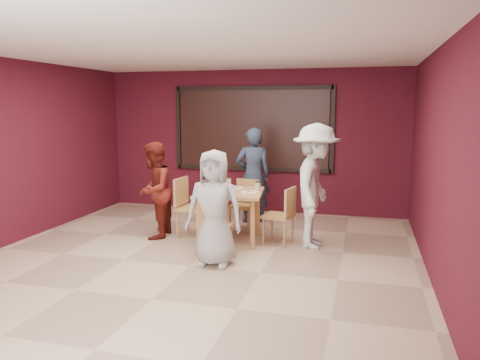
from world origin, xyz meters
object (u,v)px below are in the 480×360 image
(chair_left, at_px, (188,204))
(chair_front, at_px, (215,223))
(diner_left, at_px, (154,190))
(dining_table, at_px, (229,198))
(diner_right, at_px, (316,186))
(chair_back, at_px, (245,202))
(chair_right, at_px, (283,212))
(diner_front, at_px, (214,208))
(diner_back, at_px, (253,175))

(chair_left, bearing_deg, chair_front, -48.72)
(diner_left, bearing_deg, dining_table, 87.59)
(chair_front, relative_size, diner_right, 0.44)
(chair_back, bearing_deg, diner_left, -147.01)
(dining_table, height_order, chair_right, dining_table)
(chair_right, relative_size, diner_front, 0.58)
(chair_right, distance_m, diner_left, 2.07)
(diner_front, xyz_separation_m, diner_left, (-1.34, 1.01, -0.00))
(dining_table, xyz_separation_m, diner_front, (0.12, -1.10, 0.07))
(chair_left, relative_size, chair_right, 1.08)
(dining_table, xyz_separation_m, diner_left, (-1.22, -0.09, 0.07))
(diner_front, distance_m, diner_back, 2.42)
(chair_front, xyz_separation_m, chair_left, (-0.72, 0.82, 0.08))
(chair_back, bearing_deg, diner_front, -88.13)
(diner_right, bearing_deg, dining_table, 95.11)
(chair_back, bearing_deg, dining_table, -94.46)
(chair_front, relative_size, diner_left, 0.53)
(chair_back, relative_size, chair_right, 0.98)
(chair_front, bearing_deg, dining_table, 90.07)
(dining_table, height_order, chair_left, chair_left)
(diner_back, distance_m, diner_left, 1.90)
(chair_front, xyz_separation_m, chair_right, (0.82, 0.77, 0.04))
(chair_right, bearing_deg, chair_back, 138.08)
(chair_front, bearing_deg, diner_back, 88.46)
(diner_front, bearing_deg, diner_right, 42.54)
(diner_front, relative_size, diner_right, 0.83)
(chair_back, xyz_separation_m, chair_right, (0.77, -0.69, 0.01))
(chair_right, height_order, diner_left, diner_left)
(chair_front, bearing_deg, chair_right, 43.09)
(chair_front, height_order, diner_back, diner_back)
(chair_left, height_order, diner_left, diner_left)
(diner_front, bearing_deg, chair_left, 122.93)
(dining_table, height_order, diner_left, diner_left)
(chair_back, distance_m, diner_right, 1.49)
(diner_back, distance_m, diner_right, 1.77)
(chair_right, relative_size, diner_left, 0.58)
(chair_left, distance_m, diner_back, 1.48)
(chair_right, xyz_separation_m, diner_right, (0.48, 0.01, 0.42))
(chair_left, distance_m, diner_front, 1.48)
(diner_left, bearing_deg, diner_right, 86.90)
(dining_table, distance_m, chair_right, 0.85)
(dining_table, bearing_deg, diner_left, -175.97)
(chair_right, relative_size, diner_back, 0.51)
(diner_left, bearing_deg, chair_right, 87.53)
(chair_back, height_order, diner_right, diner_right)
(chair_right, height_order, diner_front, diner_front)
(chair_right, relative_size, diner_right, 0.48)
(dining_table, distance_m, diner_back, 1.33)
(dining_table, bearing_deg, chair_back, 85.54)
(chair_back, distance_m, diner_back, 0.68)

